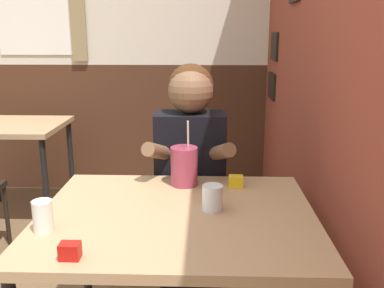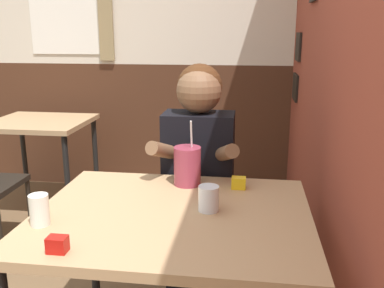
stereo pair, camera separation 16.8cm
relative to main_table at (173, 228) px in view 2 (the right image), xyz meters
name	(u,v)px [view 2 (the right image)]	position (x,y,z in m)	size (l,w,h in m)	color
brick_wall_right	(324,36)	(0.64, 0.89, 0.69)	(0.08, 4.47, 2.70)	brown
back_wall	(133,33)	(-0.72, 2.15, 0.70)	(5.62, 0.09, 2.70)	beige
main_table	(173,228)	(0.00, 0.00, 0.00)	(1.02, 0.83, 0.72)	tan
background_table	(41,132)	(-1.30, 1.53, -0.03)	(0.71, 0.64, 0.72)	tan
person_seated	(198,180)	(0.03, 0.54, 0.00)	(0.42, 0.41, 1.23)	black
cocktail_pitcher	(187,166)	(0.01, 0.30, 0.15)	(0.12, 0.12, 0.29)	#99384C
glass_near_pitcher	(209,198)	(0.13, 0.03, 0.11)	(0.08, 0.08, 0.10)	silver
glass_center	(39,210)	(-0.44, -0.17, 0.12)	(0.07, 0.07, 0.11)	silver
condiment_ketchup	(57,244)	(-0.29, -0.34, 0.09)	(0.06, 0.04, 0.05)	#B7140F
condiment_mustard	(239,183)	(0.23, 0.28, 0.09)	(0.06, 0.04, 0.05)	yellow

